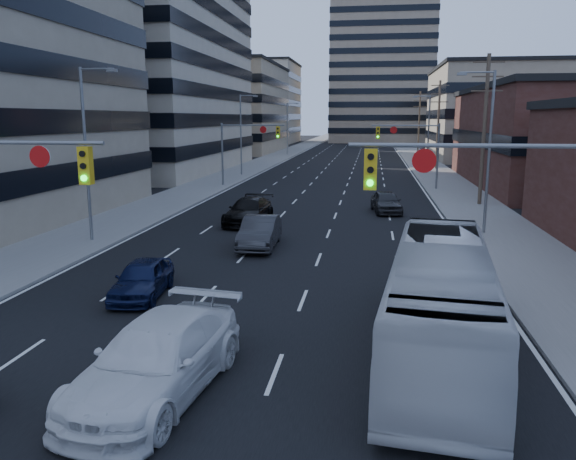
# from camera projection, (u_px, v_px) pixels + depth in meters

# --- Properties ---
(road_surface) EXTENTS (18.00, 300.00, 0.02)m
(road_surface) POSITION_uv_depth(u_px,v_px,m) (355.00, 145.00, 135.02)
(road_surface) COLOR black
(road_surface) RESTS_ON ground
(sidewalk_left) EXTENTS (5.00, 300.00, 0.15)m
(sidewalk_left) POSITION_uv_depth(u_px,v_px,m) (308.00, 144.00, 136.67)
(sidewalk_left) COLOR slate
(sidewalk_left) RESTS_ON ground
(sidewalk_right) EXTENTS (5.00, 300.00, 0.15)m
(sidewalk_right) POSITION_uv_depth(u_px,v_px,m) (404.00, 145.00, 133.34)
(sidewalk_right) COLOR slate
(sidewalk_right) RESTS_ON ground
(office_left_mid) EXTENTS (26.00, 34.00, 28.00)m
(office_left_mid) POSITION_uv_depth(u_px,v_px,m) (117.00, 55.00, 68.28)
(office_left_mid) COLOR #ADA089
(office_left_mid) RESTS_ON ground
(office_left_far) EXTENTS (20.00, 30.00, 16.00)m
(office_left_far) POSITION_uv_depth(u_px,v_px,m) (226.00, 110.00, 107.82)
(office_left_far) COLOR gray
(office_left_far) RESTS_ON ground
(office_right_far) EXTENTS (22.00, 28.00, 14.00)m
(office_right_far) POSITION_uv_depth(u_px,v_px,m) (506.00, 114.00, 89.30)
(office_right_far) COLOR gray
(office_right_far) RESTS_ON ground
(apartment_tower) EXTENTS (26.00, 26.00, 58.00)m
(apartment_tower) POSITION_uv_depth(u_px,v_px,m) (383.00, 30.00, 147.82)
(apartment_tower) COLOR gray
(apartment_tower) RESTS_ON ground
(bg_block_left) EXTENTS (24.00, 24.00, 20.00)m
(bg_block_left) POSITION_uv_depth(u_px,v_px,m) (250.00, 104.00, 146.79)
(bg_block_left) COLOR #ADA089
(bg_block_left) RESTS_ON ground
(bg_block_right) EXTENTS (22.00, 22.00, 12.00)m
(bg_block_right) POSITION_uv_depth(u_px,v_px,m) (495.00, 120.00, 129.21)
(bg_block_right) COLOR gray
(bg_block_right) RESTS_ON ground
(signal_near_right) EXTENTS (6.59, 0.33, 6.00)m
(signal_near_right) POSITION_uv_depth(u_px,v_px,m) (498.00, 202.00, 14.79)
(signal_near_right) COLOR slate
(signal_near_right) RESTS_ON ground
(signal_far_left) EXTENTS (6.09, 0.33, 6.00)m
(signal_far_left) POSITION_uv_depth(u_px,v_px,m) (246.00, 141.00, 52.86)
(signal_far_left) COLOR slate
(signal_far_left) RESTS_ON ground
(signal_far_right) EXTENTS (6.09, 0.33, 6.00)m
(signal_far_right) POSITION_uv_depth(u_px,v_px,m) (412.00, 142.00, 50.64)
(signal_far_right) COLOR slate
(signal_far_right) RESTS_ON ground
(utility_pole_block) EXTENTS (2.20, 0.28, 11.00)m
(utility_pole_block) POSITION_uv_depth(u_px,v_px,m) (484.00, 128.00, 40.97)
(utility_pole_block) COLOR #4C3D2D
(utility_pole_block) RESTS_ON ground
(utility_pole_midblock) EXTENTS (2.20, 0.28, 11.00)m
(utility_pole_midblock) POSITION_uv_depth(u_px,v_px,m) (438.00, 123.00, 70.06)
(utility_pole_midblock) COLOR #4C3D2D
(utility_pole_midblock) RESTS_ON ground
(utility_pole_distant) EXTENTS (2.20, 0.28, 11.00)m
(utility_pole_distant) POSITION_uv_depth(u_px,v_px,m) (419.00, 122.00, 99.15)
(utility_pole_distant) COLOR #4C3D2D
(utility_pole_distant) RESTS_ON ground
(streetlight_left_near) EXTENTS (2.03, 0.22, 9.00)m
(streetlight_left_near) POSITION_uv_depth(u_px,v_px,m) (88.00, 147.00, 28.86)
(streetlight_left_near) COLOR slate
(streetlight_left_near) RESTS_ON ground
(streetlight_left_mid) EXTENTS (2.03, 0.22, 9.00)m
(streetlight_left_mid) POSITION_uv_depth(u_px,v_px,m) (242.00, 131.00, 62.79)
(streetlight_left_mid) COLOR slate
(streetlight_left_mid) RESTS_ON ground
(streetlight_left_far) EXTENTS (2.03, 0.22, 9.00)m
(streetlight_left_far) POSITION_uv_depth(u_px,v_px,m) (288.00, 126.00, 96.73)
(streetlight_left_far) COLOR slate
(streetlight_left_far) RESTS_ON ground
(streetlight_right_near) EXTENTS (2.03, 0.22, 9.00)m
(streetlight_right_near) POSITION_uv_depth(u_px,v_px,m) (487.00, 145.00, 30.72)
(streetlight_right_near) COLOR slate
(streetlight_right_near) RESTS_ON ground
(streetlight_right_far) EXTENTS (2.03, 0.22, 9.00)m
(streetlight_right_far) POSITION_uv_depth(u_px,v_px,m) (427.00, 130.00, 64.65)
(streetlight_right_far) COLOR slate
(streetlight_right_far) RESTS_ON ground
(white_van) EXTENTS (3.23, 6.39, 1.78)m
(white_van) POSITION_uv_depth(u_px,v_px,m) (157.00, 359.00, 13.32)
(white_van) COLOR silver
(white_van) RESTS_ON ground
(transit_bus) EXTENTS (3.84, 11.40, 3.12)m
(transit_bus) POSITION_uv_depth(u_px,v_px,m) (441.00, 300.00, 15.52)
(transit_bus) COLOR silver
(transit_bus) RESTS_ON ground
(sedan_blue) EXTENTS (2.04, 4.23, 1.39)m
(sedan_blue) POSITION_uv_depth(u_px,v_px,m) (142.00, 279.00, 20.66)
(sedan_blue) COLOR #0D1536
(sedan_blue) RESTS_ON ground
(sedan_grey_center) EXTENTS (1.86, 4.87, 1.59)m
(sedan_grey_center) POSITION_uv_depth(u_px,v_px,m) (260.00, 232.00, 28.52)
(sedan_grey_center) COLOR #2E2E30
(sedan_grey_center) RESTS_ON ground
(sedan_black_far) EXTENTS (2.57, 5.60, 1.59)m
(sedan_black_far) POSITION_uv_depth(u_px,v_px,m) (249.00, 211.00, 34.94)
(sedan_black_far) COLOR black
(sedan_black_far) RESTS_ON ground
(sedan_grey_right) EXTENTS (2.38, 4.69, 1.53)m
(sedan_grey_right) POSITION_uv_depth(u_px,v_px,m) (386.00, 202.00, 38.98)
(sedan_grey_right) COLOR #2B2B2D
(sedan_grey_right) RESTS_ON ground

